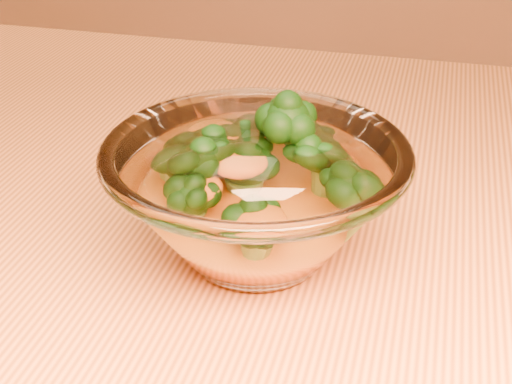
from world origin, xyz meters
TOP-DOWN VIEW (x-y plane):
  - table at (0.00, 0.00)m, footprint 1.20×0.80m
  - glass_bowl at (0.07, -0.01)m, footprint 0.19×0.19m
  - cheese_sauce at (0.07, -0.01)m, footprint 0.11×0.11m
  - broccoli_heap at (0.06, -0.00)m, footprint 0.13×0.12m

SIDE VIEW (x-z plane):
  - table at x=0.00m, z-range 0.28..1.03m
  - cheese_sauce at x=0.07m, z-range 0.76..0.79m
  - glass_bowl at x=0.07m, z-range 0.75..0.84m
  - broccoli_heap at x=0.06m, z-range 0.77..0.85m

